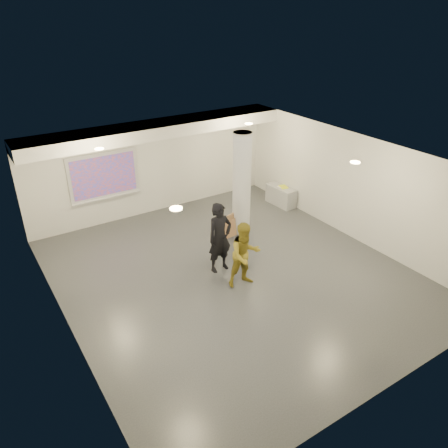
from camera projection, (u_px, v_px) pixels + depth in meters
floor at (233, 274)px, 10.98m from camera, size 8.00×9.00×0.01m
ceiling at (234, 160)px, 9.61m from camera, size 8.00×9.00×0.01m
wall_back at (153, 167)px, 13.66m from camera, size 8.00×0.01×3.00m
wall_front at (391, 328)px, 6.93m from camera, size 8.00×0.01×3.00m
wall_left at (60, 272)px, 8.37m from camera, size 0.01×9.00×3.00m
wall_right at (352, 186)px, 12.22m from camera, size 0.01×9.00×3.00m
soffit_band at (158, 129)px, 12.64m from camera, size 8.00×1.10×0.36m
downlight_nw at (99, 149)px, 10.43m from camera, size 0.22×0.22×0.02m
downlight_ne at (249, 124)px, 12.55m from camera, size 0.22×0.22×0.02m
downlight_sw at (176, 208)px, 7.44m from camera, size 0.22×0.22×0.02m
downlight_se at (355, 162)px, 9.56m from camera, size 0.22×0.22×0.02m
column at (242, 184)px, 12.36m from camera, size 0.52×0.52×3.00m
projection_screen at (104, 176)px, 12.84m from camera, size 2.10×0.13×1.42m
credenza at (281, 196)px, 14.60m from camera, size 0.52×1.10×0.63m
papers_stack at (282, 187)px, 14.45m from camera, size 0.25×0.30×0.02m
postit_pad at (283, 187)px, 14.44m from camera, size 0.29×0.35×0.03m
cardboard_back at (235, 223)px, 12.80m from camera, size 0.61×0.30×0.66m
cardboard_front at (229, 229)px, 12.60m from camera, size 0.49×0.18×0.53m
woman at (220, 238)px, 10.78m from camera, size 0.68×0.46×1.83m
man at (245, 255)px, 10.25m from camera, size 0.87×0.72×1.63m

